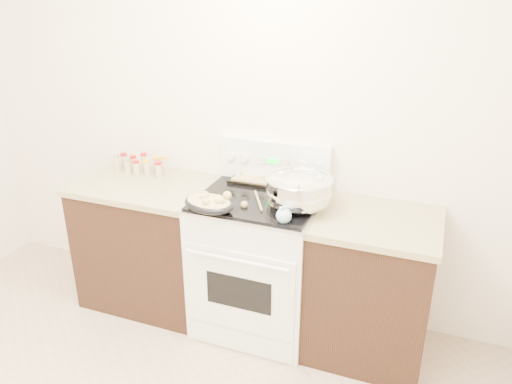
% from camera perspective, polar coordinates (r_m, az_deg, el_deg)
% --- Properties ---
extents(room_shell, '(4.10, 3.60, 2.75)m').
position_cam_1_polar(room_shell, '(1.90, -25.69, 5.94)').
color(room_shell, white).
rests_on(room_shell, ground).
extents(counter_left, '(0.93, 0.67, 0.92)m').
position_cam_1_polar(counter_left, '(3.67, -11.90, -5.59)').
color(counter_left, black).
rests_on(counter_left, ground).
extents(counter_right, '(0.73, 0.67, 0.92)m').
position_cam_1_polar(counter_right, '(3.19, 12.95, -10.40)').
color(counter_right, black).
rests_on(counter_right, ground).
extents(kitchen_range, '(0.78, 0.73, 1.22)m').
position_cam_1_polar(kitchen_range, '(3.31, 0.34, -7.80)').
color(kitchen_range, white).
rests_on(kitchen_range, ground).
extents(mixing_bowl, '(0.52, 0.52, 0.24)m').
position_cam_1_polar(mixing_bowl, '(2.97, 4.90, 0.09)').
color(mixing_bowl, silver).
rests_on(mixing_bowl, kitchen_range).
extents(roasting_pan, '(0.36, 0.29, 0.11)m').
position_cam_1_polar(roasting_pan, '(2.92, -5.38, -1.23)').
color(roasting_pan, black).
rests_on(roasting_pan, kitchen_range).
extents(baking_sheet, '(0.42, 0.29, 0.06)m').
position_cam_1_polar(baking_sheet, '(3.37, 0.89, 1.66)').
color(baking_sheet, black).
rests_on(baking_sheet, kitchen_range).
extents(wooden_spoon, '(0.15, 0.26, 0.04)m').
position_cam_1_polar(wooden_spoon, '(3.00, -0.69, -1.26)').
color(wooden_spoon, tan).
rests_on(wooden_spoon, kitchen_range).
extents(blue_ladle, '(0.17, 0.27, 0.11)m').
position_cam_1_polar(blue_ladle, '(2.80, 3.36, -2.62)').
color(blue_ladle, '#9AC6E6').
rests_on(blue_ladle, kitchen_range).
extents(spice_jars, '(0.39, 0.15, 0.13)m').
position_cam_1_polar(spice_jars, '(3.65, -12.92, 3.07)').
color(spice_jars, '#BFB28C').
rests_on(spice_jars, counter_left).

